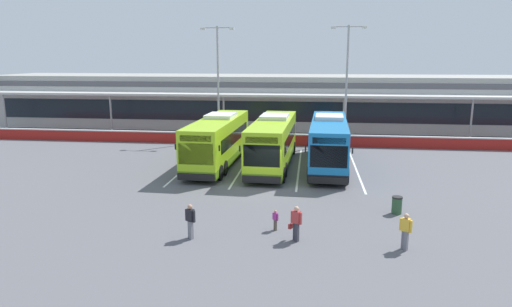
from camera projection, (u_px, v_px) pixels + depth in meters
name	position (u px, v px, depth m)	size (l,w,h in m)	color
ground_plane	(263.00, 189.00, 28.42)	(200.00, 200.00, 0.00)	#56565B
terminal_building	(287.00, 101.00, 53.93)	(70.00, 13.00, 6.00)	silver
red_barrier_wall	(279.00, 139.00, 42.39)	(60.00, 0.40, 1.10)	maroon
coach_bus_leftmost	(218.00, 141.00, 34.64)	(3.23, 12.23, 3.78)	#9ED11E
coach_bus_left_centre	(273.00, 143.00, 34.08)	(3.23, 12.23, 3.78)	#9ED11E
coach_bus_centre	(329.00, 143.00, 33.86)	(3.23, 12.23, 3.78)	#1972B7
bay_stripe_far_west	(190.00, 164.00, 34.99)	(0.14, 13.00, 0.01)	silver
bay_stripe_west	(244.00, 165.00, 34.50)	(0.14, 13.00, 0.01)	silver
bay_stripe_mid_west	(299.00, 167.00, 34.00)	(0.14, 13.00, 0.01)	silver
bay_stripe_centre	(356.00, 169.00, 33.51)	(0.14, 13.00, 0.01)	silver
pedestrian_with_handbag	(296.00, 223.00, 20.15)	(0.62, 0.51, 1.62)	#33333D
pedestrian_in_dark_coat	(406.00, 230.00, 19.21)	(0.50, 0.42, 1.62)	slate
pedestrian_child	(275.00, 219.00, 21.46)	(0.30, 0.26, 1.00)	#4C4238
pedestrian_near_bin	(190.00, 220.00, 20.40)	(0.52, 0.40, 1.62)	slate
lamp_post_west	(218.00, 76.00, 43.89)	(3.24, 0.28, 11.00)	#9E9EA3
lamp_post_centre	(347.00, 77.00, 42.37)	(3.24, 0.28, 11.00)	#9E9EA3
litter_bin	(397.00, 205.00, 23.77)	(0.54, 0.54, 0.93)	#2D5133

